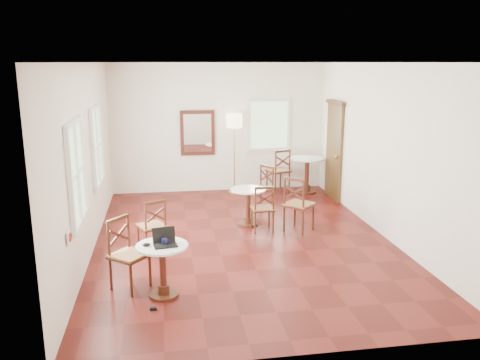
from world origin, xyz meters
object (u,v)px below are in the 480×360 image
(laptop, at_px, (165,241))
(navy_mug, at_px, (165,242))
(chair_mid_b, at_px, (298,204))
(chair_back_a, at_px, (279,170))
(mouse, at_px, (146,245))
(power_adapter, at_px, (153,309))
(floor_lamp, at_px, (234,126))
(cafe_table_back, at_px, (307,171))
(chair_near_b, at_px, (128,254))
(chair_back_b, at_px, (262,188))
(chair_mid_a, at_px, (263,208))
(chair_near_a, at_px, (152,226))
(cafe_table_mid, at_px, (248,203))
(cafe_table_near, at_px, (163,265))
(water_glass, at_px, (159,239))

(laptop, xyz_separation_m, navy_mug, (0.00, -0.02, -0.01))
(chair_mid_b, bearing_deg, chair_back_a, -51.07)
(mouse, xyz_separation_m, power_adapter, (0.06, -0.35, -0.72))
(chair_back_a, height_order, floor_lamp, floor_lamp)
(cafe_table_back, relative_size, power_adapter, 9.68)
(chair_mid_b, bearing_deg, chair_near_b, 78.38)
(cafe_table_back, height_order, chair_back_b, chair_back_b)
(cafe_table_back, height_order, chair_back_a, chair_back_a)
(chair_near_b, distance_m, chair_mid_a, 3.01)
(chair_mid_b, bearing_deg, power_adapter, 90.34)
(chair_near_a, relative_size, laptop, 2.72)
(chair_mid_a, xyz_separation_m, mouse, (-2.00, -2.32, 0.30))
(chair_near_b, xyz_separation_m, chair_back_b, (2.51, 3.32, -0.03))
(chair_mid_a, distance_m, power_adapter, 3.33)
(cafe_table_mid, bearing_deg, chair_mid_a, -63.24)
(laptop, distance_m, navy_mug, 0.02)
(chair_mid_b, bearing_deg, laptop, 87.87)
(cafe_table_near, xyz_separation_m, mouse, (-0.19, -0.01, 0.29))
(chair_mid_a, height_order, power_adapter, chair_mid_a)
(floor_lamp, xyz_separation_m, mouse, (-1.88, -5.06, -0.85))
(mouse, relative_size, power_adapter, 1.25)
(cafe_table_mid, distance_m, power_adapter, 3.55)
(laptop, height_order, mouse, laptop)
(navy_mug, xyz_separation_m, water_glass, (-0.07, 0.08, 0.01))
(chair_mid_a, bearing_deg, laptop, 51.91)
(navy_mug, xyz_separation_m, power_adapter, (-0.17, -0.35, -0.74))
(mouse, xyz_separation_m, navy_mug, (0.23, -0.01, 0.02))
(cafe_table_near, height_order, chair_back_a, chair_back_a)
(power_adapter, bearing_deg, floor_lamp, 71.40)
(chair_back_b, height_order, navy_mug, chair_back_b)
(mouse, bearing_deg, power_adapter, -97.87)
(cafe_table_near, distance_m, power_adapter, 0.57)
(cafe_table_near, bearing_deg, mouse, -177.50)
(chair_near_b, bearing_deg, power_adapter, -114.55)
(chair_back_a, bearing_deg, cafe_table_mid, 45.07)
(chair_mid_a, height_order, floor_lamp, floor_lamp)
(chair_near_b, distance_m, navy_mug, 0.66)
(chair_mid_a, bearing_deg, power_adapter, 53.45)
(chair_near_b, xyz_separation_m, floor_lamp, (2.15, 4.73, 1.09))
(laptop, relative_size, power_adapter, 3.77)
(chair_near_b, xyz_separation_m, chair_back_a, (3.21, 4.73, 0.02))
(laptop, xyz_separation_m, mouse, (-0.23, -0.01, -0.03))
(cafe_table_near, bearing_deg, chair_mid_b, 42.18)
(chair_mid_a, xyz_separation_m, chair_back_b, (0.25, 1.33, 0.03))
(cafe_table_near, xyz_separation_m, chair_near_b, (-0.46, 0.33, 0.05))
(cafe_table_back, height_order, water_glass, cafe_table_back)
(chair_back_a, distance_m, navy_mug, 5.76)
(chair_back_a, height_order, laptop, chair_back_a)
(cafe_table_near, height_order, chair_near_a, chair_near_a)
(cafe_table_mid, bearing_deg, laptop, -120.18)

